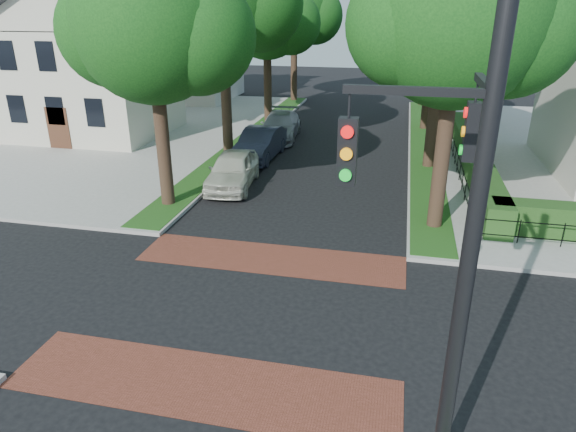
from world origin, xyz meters
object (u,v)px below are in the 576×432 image
object	(u,v)px
parked_car_front	(233,170)
parked_car_middle	(260,144)
traffic_signal	(455,240)
parked_car_rear	(280,126)

from	to	relation	value
parked_car_front	parked_car_middle	world-z (taller)	parked_car_middle
traffic_signal	parked_car_middle	size ratio (longest dim) A/B	1.55
traffic_signal	parked_car_rear	xyz separation A→B (m)	(-8.49, 24.07, -3.89)
traffic_signal	parked_car_front	size ratio (longest dim) A/B	1.63
traffic_signal	parked_car_rear	bearing A→B (deg)	109.42
traffic_signal	parked_car_front	world-z (taller)	traffic_signal
parked_car_middle	traffic_signal	bearing A→B (deg)	-64.30
parked_car_rear	traffic_signal	bearing A→B (deg)	-75.19
parked_car_front	parked_car_rear	distance (m)	9.62
parked_car_middle	parked_car_rear	world-z (taller)	parked_car_middle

